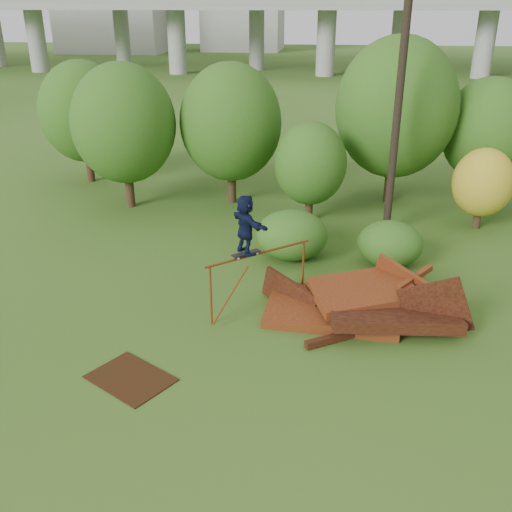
# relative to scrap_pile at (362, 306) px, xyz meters

# --- Properties ---
(ground) EXTENTS (240.00, 240.00, 0.00)m
(ground) POSITION_rel_scrap_pile_xyz_m (-2.09, -1.81, -0.39)
(ground) COLOR #2D5116
(ground) RESTS_ON ground
(scrap_pile) EXTENTS (5.66, 3.55, 1.99)m
(scrap_pile) POSITION_rel_scrap_pile_xyz_m (0.00, 0.00, 0.00)
(scrap_pile) COLOR #4D1D0D
(scrap_pile) RESTS_ON ground
(grind_rail) EXTENTS (2.56, 2.22, 1.73)m
(grind_rail) POSITION_rel_scrap_pile_xyz_m (-2.80, 0.17, 0.90)
(grind_rail) COLOR #673110
(grind_rail) RESTS_ON ground
(skateboard) EXTENTS (0.76, 0.70, 0.08)m
(skateboard) POSITION_rel_scrap_pile_xyz_m (-3.12, -0.11, 1.40)
(skateboard) COLOR black
(skateboard) RESTS_ON grind_rail
(skater) EXTENTS (1.31, 1.43, 1.59)m
(skater) POSITION_rel_scrap_pile_xyz_m (-3.12, -0.11, 2.22)
(skater) COLOR black
(skater) RESTS_ON skateboard
(flat_plate) EXTENTS (2.23, 2.06, 0.03)m
(flat_plate) POSITION_rel_scrap_pile_xyz_m (-5.30, -3.45, -0.38)
(flat_plate) COLOR black
(flat_plate) RESTS_ON ground
(tree_0) EXTENTS (4.15, 4.15, 5.86)m
(tree_0) POSITION_rel_scrap_pile_xyz_m (-9.27, 8.31, 3.07)
(tree_0) COLOR black
(tree_0) RESTS_ON ground
(tree_1) EXTENTS (4.17, 4.17, 5.80)m
(tree_1) POSITION_rel_scrap_pile_xyz_m (-5.12, 9.42, 3.01)
(tree_1) COLOR black
(tree_1) RESTS_ON ground
(tree_2) EXTENTS (2.75, 2.75, 3.88)m
(tree_2) POSITION_rel_scrap_pile_xyz_m (-1.75, 7.52, 1.90)
(tree_2) COLOR black
(tree_2) RESTS_ON ground
(tree_3) EXTENTS (4.91, 4.91, 6.81)m
(tree_3) POSITION_rel_scrap_pile_xyz_m (1.53, 10.27, 3.59)
(tree_3) COLOR black
(tree_3) RESTS_ON ground
(tree_4) EXTENTS (2.22, 2.22, 3.07)m
(tree_4) POSITION_rel_scrap_pile_xyz_m (4.63, 7.53, 1.39)
(tree_4) COLOR black
(tree_4) RESTS_ON ground
(tree_5) EXTENTS (3.72, 3.72, 5.23)m
(tree_5) POSITION_rel_scrap_pile_xyz_m (5.36, 10.82, 2.69)
(tree_5) COLOR black
(tree_5) RESTS_ON ground
(tree_6) EXTENTS (4.02, 4.02, 5.61)m
(tree_6) POSITION_rel_scrap_pile_xyz_m (-12.40, 11.71, 2.90)
(tree_6) COLOR black
(tree_6) RESTS_ON ground
(shrub_left) EXTENTS (2.38, 2.20, 1.65)m
(shrub_left) POSITION_rel_scrap_pile_xyz_m (-2.16, 3.81, 0.43)
(shrub_left) COLOR #264D14
(shrub_left) RESTS_ON ground
(shrub_right) EXTENTS (2.10, 1.92, 1.49)m
(shrub_right) POSITION_rel_scrap_pile_xyz_m (1.02, 3.64, 0.35)
(shrub_right) COLOR #264D14
(shrub_right) RESTS_ON ground
(utility_pole) EXTENTS (1.40, 0.28, 10.24)m
(utility_pole) POSITION_rel_scrap_pile_xyz_m (1.19, 6.65, 4.80)
(utility_pole) COLOR black
(utility_pole) RESTS_ON ground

